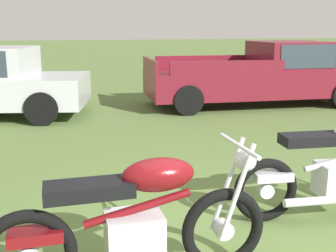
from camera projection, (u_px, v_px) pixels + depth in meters
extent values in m
plane|color=#567038|center=(246.00, 248.00, 3.54)|extent=(120.00, 120.00, 0.00)
torus|color=black|center=(223.00, 229.00, 3.17)|extent=(0.66, 0.10, 0.66)
cylinder|color=silver|center=(223.00, 229.00, 3.17)|extent=(0.14, 0.10, 0.14)
cylinder|color=silver|center=(227.00, 184.00, 3.20)|extent=(0.27, 0.04, 0.73)
cylinder|color=silver|center=(237.00, 193.00, 3.03)|extent=(0.27, 0.04, 0.73)
cube|color=silver|center=(134.00, 235.00, 2.98)|extent=(0.40, 0.30, 0.32)
cylinder|color=maroon|center=(138.00, 208.00, 2.94)|extent=(0.77, 0.07, 0.22)
ellipsoid|color=maroon|center=(158.00, 175.00, 2.93)|extent=(0.52, 0.26, 0.24)
cube|color=black|center=(89.00, 189.00, 2.82)|extent=(0.60, 0.24, 0.10)
cube|color=maroon|center=(36.00, 235.00, 2.79)|extent=(0.36, 0.18, 0.08)
cylinder|color=silver|center=(239.00, 145.00, 3.05)|extent=(0.04, 0.64, 0.03)
sphere|color=silver|center=(246.00, 161.00, 3.09)|extent=(0.16, 0.16, 0.16)
torus|color=black|center=(265.00, 190.00, 3.97)|extent=(0.63, 0.15, 0.63)
cylinder|color=silver|center=(265.00, 190.00, 3.97)|extent=(0.15, 0.11, 0.14)
cube|color=black|center=(313.00, 139.00, 3.94)|extent=(0.62, 0.30, 0.10)
cube|color=#B7BABF|center=(272.00, 176.00, 3.95)|extent=(0.38, 0.22, 0.08)
cylinder|color=silver|center=(325.00, 200.00, 3.92)|extent=(0.80, 0.16, 0.08)
cylinder|color=black|center=(60.00, 95.00, 9.54)|extent=(0.67, 0.36, 0.64)
cylinder|color=black|center=(42.00, 108.00, 7.93)|extent=(0.67, 0.36, 0.64)
cube|color=maroon|center=(254.00, 82.00, 9.96)|extent=(5.17, 2.18, 0.60)
cube|color=maroon|center=(290.00, 55.00, 9.99)|extent=(1.73, 1.78, 0.64)
cube|color=#2D3842|center=(290.00, 54.00, 9.98)|extent=(1.43, 1.80, 0.52)
cube|color=maroon|center=(205.00, 61.00, 10.48)|extent=(2.52, 0.26, 0.28)
cube|color=maroon|center=(228.00, 67.00, 8.85)|extent=(2.52, 0.26, 0.28)
cube|color=maroon|center=(150.00, 65.00, 9.37)|extent=(0.21, 1.72, 0.28)
cylinder|color=black|center=(305.00, 85.00, 11.17)|extent=(0.65, 0.27, 0.64)
cylinder|color=black|center=(171.00, 89.00, 10.46)|extent=(0.65, 0.27, 0.64)
cylinder|color=black|center=(188.00, 100.00, 8.84)|extent=(0.65, 0.27, 0.64)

